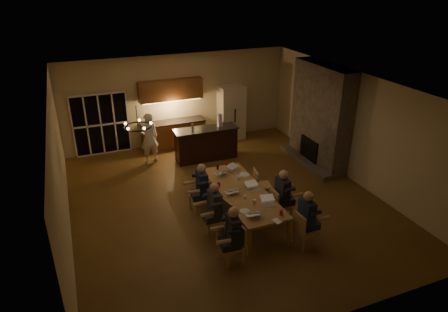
% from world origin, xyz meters
% --- Properties ---
extents(floor, '(9.00, 9.00, 0.00)m').
position_xyz_m(floor, '(0.00, 0.00, 0.00)').
color(floor, brown).
rests_on(floor, ground).
extents(back_wall, '(8.00, 0.04, 3.20)m').
position_xyz_m(back_wall, '(0.00, 4.52, 1.60)').
color(back_wall, '#C6B48C').
rests_on(back_wall, ground).
extents(left_wall, '(0.04, 9.00, 3.20)m').
position_xyz_m(left_wall, '(-4.02, 0.00, 1.60)').
color(left_wall, '#C6B48C').
rests_on(left_wall, ground).
extents(right_wall, '(0.04, 9.00, 3.20)m').
position_xyz_m(right_wall, '(4.02, 0.00, 1.60)').
color(right_wall, '#C6B48C').
rests_on(right_wall, ground).
extents(ceiling, '(8.00, 9.00, 0.04)m').
position_xyz_m(ceiling, '(0.00, 0.00, 3.22)').
color(ceiling, white).
rests_on(ceiling, back_wall).
extents(french_doors, '(1.86, 0.08, 2.10)m').
position_xyz_m(french_doors, '(-2.70, 4.47, 1.05)').
color(french_doors, black).
rests_on(french_doors, ground).
extents(fireplace, '(0.58, 2.50, 3.20)m').
position_xyz_m(fireplace, '(3.70, 1.20, 1.60)').
color(fireplace, '#645C4F').
rests_on(fireplace, ground).
extents(kitchenette, '(2.24, 0.68, 2.40)m').
position_xyz_m(kitchenette, '(-0.30, 4.20, 1.20)').
color(kitchenette, brown).
rests_on(kitchenette, ground).
extents(refrigerator, '(0.90, 0.68, 2.00)m').
position_xyz_m(refrigerator, '(1.90, 4.15, 1.00)').
color(refrigerator, beige).
rests_on(refrigerator, ground).
extents(dining_table, '(1.10, 3.06, 0.75)m').
position_xyz_m(dining_table, '(0.10, -0.88, 0.38)').
color(dining_table, '#B47D48').
rests_on(dining_table, ground).
extents(bar_island, '(2.10, 0.70, 1.08)m').
position_xyz_m(bar_island, '(0.42, 2.76, 0.54)').
color(bar_island, black).
rests_on(bar_island, ground).
extents(chair_left_near, '(0.48, 0.48, 0.89)m').
position_xyz_m(chair_left_near, '(-0.82, -2.40, 0.45)').
color(chair_left_near, tan).
rests_on(chair_left_near, ground).
extents(chair_left_mid, '(0.52, 0.52, 0.89)m').
position_xyz_m(chair_left_mid, '(-0.73, -1.42, 0.45)').
color(chair_left_mid, tan).
rests_on(chair_left_mid, ground).
extents(chair_left_far, '(0.50, 0.50, 0.89)m').
position_xyz_m(chair_left_far, '(-0.82, -0.20, 0.45)').
color(chair_left_far, tan).
rests_on(chair_left_far, ground).
extents(chair_right_near, '(0.46, 0.46, 0.89)m').
position_xyz_m(chair_right_near, '(0.94, -2.51, 0.45)').
color(chair_right_near, tan).
rests_on(chair_right_near, ground).
extents(chair_right_mid, '(0.46, 0.46, 0.89)m').
position_xyz_m(chair_right_mid, '(0.93, -1.38, 0.45)').
color(chair_right_mid, tan).
rests_on(chair_right_mid, ground).
extents(chair_right_far, '(0.52, 0.52, 0.89)m').
position_xyz_m(chair_right_far, '(0.96, -0.29, 0.45)').
color(chair_right_far, tan).
rests_on(chair_right_far, ground).
extents(person_left_near, '(0.65, 0.65, 1.38)m').
position_xyz_m(person_left_near, '(-0.81, -2.44, 0.69)').
color(person_left_near, '#23272D').
rests_on(person_left_near, ground).
extents(person_right_near, '(0.60, 0.60, 1.38)m').
position_xyz_m(person_right_near, '(0.95, -2.45, 0.69)').
color(person_right_near, '#1B2845').
rests_on(person_right_near, ground).
extents(person_left_mid, '(0.62, 0.62, 1.38)m').
position_xyz_m(person_left_mid, '(-0.81, -1.34, 0.69)').
color(person_left_mid, '#353A3F').
rests_on(person_left_mid, ground).
extents(person_right_mid, '(0.60, 0.60, 1.38)m').
position_xyz_m(person_right_mid, '(0.96, -1.35, 0.69)').
color(person_right_mid, '#23272D').
rests_on(person_right_mid, ground).
extents(person_left_far, '(0.63, 0.63, 1.38)m').
position_xyz_m(person_left_far, '(-0.76, -0.29, 0.69)').
color(person_left_far, '#1B2845').
rests_on(person_left_far, ground).
extents(standing_person, '(0.67, 0.50, 1.68)m').
position_xyz_m(standing_person, '(-1.36, 3.21, 0.84)').
color(standing_person, white).
rests_on(standing_person, ground).
extents(chandelier, '(0.59, 0.59, 0.03)m').
position_xyz_m(chandelier, '(-2.30, -0.77, 2.75)').
color(chandelier, black).
rests_on(chandelier, ceiling).
extents(laptop_a, '(0.35, 0.32, 0.23)m').
position_xyz_m(laptop_a, '(-0.13, -1.93, 0.86)').
color(laptop_a, silver).
rests_on(laptop_a, dining_table).
extents(laptop_b, '(0.36, 0.33, 0.23)m').
position_xyz_m(laptop_b, '(0.40, -1.69, 0.86)').
color(laptop_b, silver).
rests_on(laptop_b, dining_table).
extents(laptop_c, '(0.32, 0.28, 0.23)m').
position_xyz_m(laptop_c, '(-0.18, -0.84, 0.86)').
color(laptop_c, silver).
rests_on(laptop_c, dining_table).
extents(laptop_d, '(0.34, 0.30, 0.23)m').
position_xyz_m(laptop_d, '(0.37, -0.92, 0.86)').
color(laptop_d, silver).
rests_on(laptop_d, dining_table).
extents(laptop_e, '(0.39, 0.36, 0.23)m').
position_xyz_m(laptop_e, '(-0.08, 0.19, 0.86)').
color(laptop_e, silver).
rests_on(laptop_e, dining_table).
extents(laptop_f, '(0.42, 0.41, 0.23)m').
position_xyz_m(laptop_f, '(0.36, 0.17, 0.86)').
color(laptop_f, silver).
rests_on(laptop_f, dining_table).
extents(mug_front, '(0.07, 0.07, 0.10)m').
position_xyz_m(mug_front, '(-0.01, -1.25, 0.80)').
color(mug_front, silver).
rests_on(mug_front, dining_table).
extents(mug_mid, '(0.08, 0.08, 0.10)m').
position_xyz_m(mug_mid, '(0.25, -0.29, 0.80)').
color(mug_mid, silver).
rests_on(mug_mid, dining_table).
extents(mug_back, '(0.07, 0.07, 0.10)m').
position_xyz_m(mug_back, '(-0.21, -0.02, 0.80)').
color(mug_back, silver).
rests_on(mug_back, dining_table).
extents(redcup_near, '(0.08, 0.08, 0.12)m').
position_xyz_m(redcup_near, '(0.46, -2.18, 0.81)').
color(redcup_near, '#B20F0B').
rests_on(redcup_near, dining_table).
extents(redcup_mid, '(0.08, 0.08, 0.12)m').
position_xyz_m(redcup_mid, '(-0.37, -0.45, 0.81)').
color(redcup_mid, '#B20F0B').
rests_on(redcup_mid, dining_table).
extents(redcup_far, '(0.10, 0.10, 0.12)m').
position_xyz_m(redcup_far, '(0.27, 0.54, 0.81)').
color(redcup_far, '#B20F0B').
rests_on(redcup_far, dining_table).
extents(can_silver, '(0.06, 0.06, 0.12)m').
position_xyz_m(can_silver, '(0.10, -1.54, 0.81)').
color(can_silver, '#B2B2B7').
rests_on(can_silver, dining_table).
extents(can_cola, '(0.06, 0.06, 0.12)m').
position_xyz_m(can_cola, '(-0.04, 0.48, 0.81)').
color(can_cola, '#3F0F0C').
rests_on(can_cola, dining_table).
extents(plate_near, '(0.26, 0.26, 0.02)m').
position_xyz_m(plate_near, '(0.48, -1.41, 0.76)').
color(plate_near, silver).
rests_on(plate_near, dining_table).
extents(plate_left, '(0.23, 0.23, 0.02)m').
position_xyz_m(plate_left, '(-0.24, -1.76, 0.76)').
color(plate_left, silver).
rests_on(plate_left, dining_table).
extents(plate_far, '(0.27, 0.27, 0.02)m').
position_xyz_m(plate_far, '(0.50, -0.11, 0.76)').
color(plate_far, silver).
rests_on(plate_far, dining_table).
extents(notepad, '(0.19, 0.23, 0.01)m').
position_xyz_m(notepad, '(0.25, -2.37, 0.76)').
color(notepad, white).
rests_on(notepad, dining_table).
extents(bar_bottle, '(0.07, 0.07, 0.24)m').
position_xyz_m(bar_bottle, '(-0.04, 2.73, 1.20)').
color(bar_bottle, '#99999E').
rests_on(bar_bottle, bar_island).
extents(bar_blender, '(0.16, 0.16, 0.43)m').
position_xyz_m(bar_blender, '(0.90, 2.77, 1.30)').
color(bar_blender, silver).
rests_on(bar_blender, bar_island).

